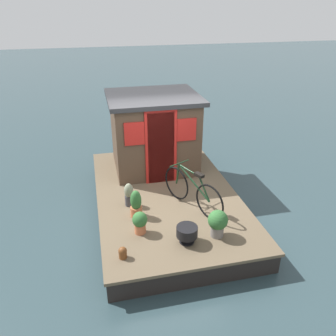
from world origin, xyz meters
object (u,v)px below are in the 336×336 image
object	(u,v)px
houseboat_cabin	(154,132)
potted_plant_geranium	(136,204)
charcoal_grill	(187,232)
potted_plant_fern	(129,194)
potted_plant_lavender	(218,222)
bicycle	(192,191)
potted_plant_sage	(140,222)
mooring_bollard	(123,253)

from	to	relation	value
houseboat_cabin	potted_plant_geranium	world-z (taller)	houseboat_cabin
charcoal_grill	houseboat_cabin	bearing A→B (deg)	-0.38
potted_plant_fern	potted_plant_lavender	bearing A→B (deg)	-134.02
houseboat_cabin	bicycle	xyz separation A→B (m)	(-2.07, -0.38, -0.54)
bicycle	charcoal_grill	size ratio (longest dim) A/B	4.05
bicycle	charcoal_grill	xyz separation A→B (m)	(-1.05, 0.40, -0.19)
potted_plant_lavender	potted_plant_sage	world-z (taller)	potted_plant_lavender
bicycle	mooring_bollard	xyz separation A→B (m)	(-1.21, 1.55, -0.29)
potted_plant_geranium	mooring_bollard	xyz separation A→B (m)	(-1.16, 0.39, -0.16)
potted_plant_lavender	charcoal_grill	world-z (taller)	potted_plant_lavender
potted_plant_lavender	potted_plant_geranium	size ratio (longest dim) A/B	0.91
bicycle	potted_plant_sage	size ratio (longest dim) A/B	3.51
potted_plant_fern	potted_plant_sage	xyz separation A→B (m)	(-0.98, -0.08, -0.02)
houseboat_cabin	mooring_bollard	bearing A→B (deg)	160.37
potted_plant_lavender	mooring_bollard	world-z (taller)	potted_plant_lavender
potted_plant_lavender	potted_plant_sage	bearing A→B (deg)	73.47
bicycle	potted_plant_fern	distance (m)	1.31
houseboat_cabin	potted_plant_sage	xyz separation A→B (m)	(-2.66, 0.78, -0.70)
potted_plant_sage	potted_plant_geranium	xyz separation A→B (m)	(0.55, -0.01, 0.03)
potted_plant_fern	potted_plant_sage	distance (m)	0.98
mooring_bollard	potted_plant_lavender	bearing A→B (deg)	-83.02
bicycle	potted_plant_geranium	bearing A→B (deg)	92.29
bicycle	potted_plant_lavender	distance (m)	1.02
potted_plant_lavender	houseboat_cabin	bearing A→B (deg)	10.43
bicycle	potted_plant_sage	world-z (taller)	bicycle
potted_plant_lavender	potted_plant_fern	distance (m)	1.98
potted_plant_geranium	potted_plant_lavender	bearing A→B (deg)	-125.37
bicycle	potted_plant_sage	distance (m)	1.32
mooring_bollard	charcoal_grill	bearing A→B (deg)	-82.18
bicycle	mooring_bollard	size ratio (longest dim) A/B	7.23
potted_plant_lavender	potted_plant_geranium	xyz separation A→B (m)	(0.95, 1.34, -0.03)
potted_plant_lavender	charcoal_grill	size ratio (longest dim) A/B	1.38
houseboat_cabin	mooring_bollard	world-z (taller)	houseboat_cabin
houseboat_cabin	potted_plant_fern	bearing A→B (deg)	152.95
charcoal_grill	mooring_bollard	xyz separation A→B (m)	(-0.16, 1.15, -0.11)
houseboat_cabin	mooring_bollard	xyz separation A→B (m)	(-3.27, 1.17, -0.83)
bicycle	potted_plant_sage	xyz separation A→B (m)	(-0.60, 1.16, -0.16)
mooring_bollard	potted_plant_fern	bearing A→B (deg)	-10.95
potted_plant_sage	potted_plant_lavender	bearing A→B (deg)	-106.53
potted_plant_sage	charcoal_grill	xyz separation A→B (m)	(-0.45, -0.76, -0.02)
houseboat_cabin	potted_plant_geranium	xyz separation A→B (m)	(-2.11, 0.77, -0.67)
potted_plant_geranium	houseboat_cabin	bearing A→B (deg)	-20.09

